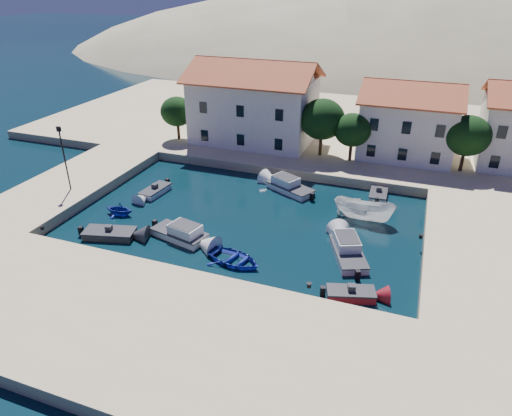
% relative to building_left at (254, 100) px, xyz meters
% --- Properties ---
extents(ground, '(400.00, 400.00, 0.00)m').
position_rel_building_left_xyz_m(ground, '(6.00, -28.00, -5.94)').
color(ground, black).
rests_on(ground, ground).
extents(quay_south, '(52.00, 12.00, 1.00)m').
position_rel_building_left_xyz_m(quay_south, '(6.00, -34.00, -5.44)').
color(quay_south, '#CEB58D').
rests_on(quay_south, ground).
extents(quay_east, '(11.00, 20.00, 1.00)m').
position_rel_building_left_xyz_m(quay_east, '(26.50, -18.00, -5.44)').
color(quay_east, '#CEB58D').
rests_on(quay_east, ground).
extents(quay_west, '(8.00, 20.00, 1.00)m').
position_rel_building_left_xyz_m(quay_west, '(-13.00, -18.00, -5.44)').
color(quay_west, '#CEB58D').
rests_on(quay_west, ground).
extents(quay_north, '(80.00, 36.00, 1.00)m').
position_rel_building_left_xyz_m(quay_north, '(8.00, 10.00, -5.44)').
color(quay_north, '#CEB58D').
rests_on(quay_north, ground).
extents(hills, '(254.00, 176.00, 99.00)m').
position_rel_building_left_xyz_m(hills, '(26.64, 95.62, -29.34)').
color(hills, gray).
rests_on(hills, ground).
extents(building_left, '(14.70, 9.45, 9.70)m').
position_rel_building_left_xyz_m(building_left, '(0.00, 0.00, 0.00)').
color(building_left, beige).
rests_on(building_left, quay_north).
extents(building_mid, '(10.50, 8.40, 8.30)m').
position_rel_building_left_xyz_m(building_mid, '(18.00, 1.00, -0.71)').
color(building_mid, beige).
rests_on(building_mid, quay_north).
extents(trees, '(37.30, 5.30, 6.45)m').
position_rel_building_left_xyz_m(trees, '(10.51, -2.54, -1.10)').
color(trees, '#382314').
rests_on(trees, quay_north).
extents(lamppost, '(0.35, 0.25, 6.22)m').
position_rel_building_left_xyz_m(lamppost, '(-11.50, -20.00, -1.18)').
color(lamppost, black).
rests_on(lamppost, quay_west).
extents(bollards, '(29.36, 9.56, 0.30)m').
position_rel_building_left_xyz_m(bollards, '(8.80, -24.13, -4.79)').
color(bollards, black).
rests_on(bollards, ground).
extents(motorboat_grey_sw, '(4.54, 2.86, 1.25)m').
position_rel_building_left_xyz_m(motorboat_grey_sw, '(-3.57, -24.89, -5.64)').
color(motorboat_grey_sw, '#2C2D31').
rests_on(motorboat_grey_sw, ground).
extents(cabin_cruiser_south, '(5.13, 3.08, 1.60)m').
position_rel_building_left_xyz_m(cabin_cruiser_south, '(1.96, -23.01, -5.46)').
color(cabin_cruiser_south, white).
rests_on(cabin_cruiser_south, ground).
extents(rowboat_south, '(4.92, 3.97, 0.90)m').
position_rel_building_left_xyz_m(rowboat_south, '(7.62, -24.81, -5.94)').
color(rowboat_south, navy).
rests_on(rowboat_south, ground).
extents(motorboat_red_se, '(3.51, 2.31, 1.25)m').
position_rel_building_left_xyz_m(motorboat_red_se, '(16.64, -26.03, -5.64)').
color(motorboat_red_se, maroon).
rests_on(motorboat_red_se, ground).
extents(cabin_cruiser_east, '(3.86, 5.47, 1.60)m').
position_rel_building_left_xyz_m(cabin_cruiser_east, '(15.59, -21.12, -5.46)').
color(cabin_cruiser_east, white).
rests_on(cabin_cruiser_east, ground).
extents(boat_east, '(5.55, 2.43, 2.09)m').
position_rel_building_left_xyz_m(boat_east, '(15.79, -14.62, -5.94)').
color(boat_east, white).
rests_on(boat_east, ground).
extents(motorboat_white_ne, '(1.76, 3.54, 1.25)m').
position_rel_building_left_xyz_m(motorboat_white_ne, '(16.50, -9.34, -5.64)').
color(motorboat_white_ne, white).
rests_on(motorboat_white_ne, ground).
extents(rowboat_west, '(2.78, 2.44, 1.40)m').
position_rel_building_left_xyz_m(rowboat_west, '(-5.17, -21.24, -5.94)').
color(rowboat_west, navy).
rests_on(rowboat_west, ground).
extents(motorboat_white_west, '(1.90, 3.67, 1.25)m').
position_rel_building_left_xyz_m(motorboat_white_west, '(-4.47, -16.26, -5.64)').
color(motorboat_white_west, white).
rests_on(motorboat_white_west, ground).
extents(cabin_cruiser_north, '(5.33, 4.08, 1.60)m').
position_rel_building_left_xyz_m(cabin_cruiser_north, '(8.03, -11.12, -5.46)').
color(cabin_cruiser_north, white).
rests_on(cabin_cruiser_north, ground).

